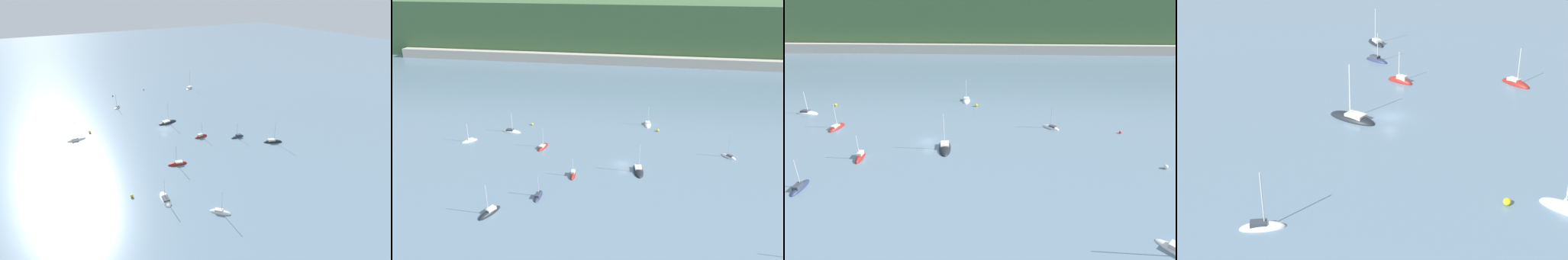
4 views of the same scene
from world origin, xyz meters
TOP-DOWN VIEW (x-y plane):
  - ground_plane at (0.00, 0.00)m, footprint 600.00×600.00m
  - sailboat_0 at (42.66, -33.98)m, footprint 6.99×7.25m
  - sailboat_1 at (-26.27, 6.97)m, footprint 3.23×6.37m
  - sailboat_2 at (-13.21, -9.03)m, footprint 1.72×5.27m
  - sailboat_3 at (-19.83, -20.80)m, footprint 1.62×5.54m
  - sailboat_4 at (-40.51, 17.46)m, footprint 7.11×3.08m
  - sailboat_5 at (-51.69, 7.70)m, footprint 4.88×4.94m
  - sailboat_6 at (31.63, 9.57)m, footprint 4.67×4.29m
  - sailboat_7 at (-29.22, -29.43)m, footprint 4.45×6.94m
  - sailboat_8 at (4.73, -3.55)m, footprint 3.75×8.46m
  - sailboat_9 at (6.74, 31.71)m, footprint 2.52×6.69m
  - mooring_buoy_0 at (51.79, -10.56)m, footprint 0.88×0.88m
  - mooring_buoy_1 at (-35.19, 24.69)m, footprint 0.82×0.82m
  - mooring_buoy_2 at (10.41, 26.18)m, footprint 0.89×0.89m
  - mooring_buoy_3 at (49.01, 6.93)m, footprint 0.66×0.66m

SIDE VIEW (x-z plane):
  - ground_plane at x=0.00m, z-range 0.00..0.00m
  - sailboat_1 at x=-26.27m, z-range -3.78..3.92m
  - sailboat_8 at x=4.73m, z-range -4.73..4.88m
  - sailboat_4 at x=-40.51m, z-range -3.84..3.99m
  - sailboat_9 at x=6.74m, z-range -3.98..4.14m
  - sailboat_6 at x=31.63m, z-range -3.58..3.74m
  - sailboat_5 at x=-51.69m, z-range -3.46..3.63m
  - sailboat_7 at x=-29.22m, z-range -4.30..4.50m
  - sailboat_3 at x=-19.83m, z-range -3.17..3.38m
  - sailboat_2 at x=-13.21m, z-range -3.19..3.41m
  - sailboat_0 at x=42.66m, z-range -4.80..5.07m
  - mooring_buoy_3 at x=49.01m, z-range 0.00..0.66m
  - mooring_buoy_1 at x=-35.19m, z-range 0.00..0.82m
  - mooring_buoy_0 at x=51.79m, z-range 0.00..0.88m
  - mooring_buoy_2 at x=10.41m, z-range 0.00..0.89m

